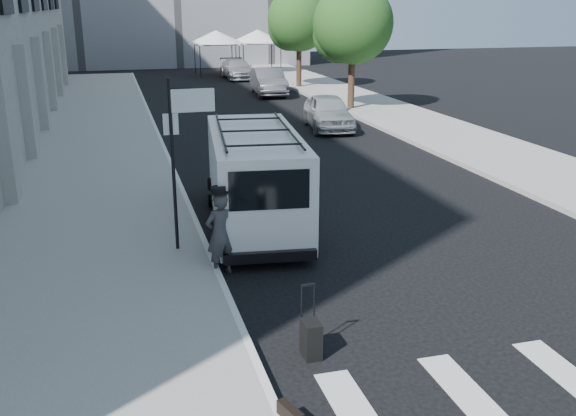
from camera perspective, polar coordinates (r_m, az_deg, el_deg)
ground at (r=11.28m, az=5.46°, el=-8.71°), size 120.00×120.00×0.00m
sidewalk_left at (r=25.89m, az=-16.45°, el=6.00°), size 4.50×48.00×0.15m
sidewalk_right at (r=32.41m, az=7.92°, el=8.78°), size 4.00×56.00×0.15m
sign_pole at (r=12.90m, az=-9.30°, el=6.98°), size 1.03×0.07×3.50m
tree_near at (r=31.63m, az=5.52°, el=15.75°), size 3.80×3.83×6.03m
tree_far at (r=40.17m, az=0.79°, el=16.22°), size 3.80×3.83×6.03m
tent_left at (r=48.09m, az=-6.42°, el=14.85°), size 4.00×4.00×3.20m
tent_right at (r=49.19m, az=-2.71°, el=15.00°), size 4.00×4.00×3.20m
businessman at (r=12.29m, az=-6.09°, el=-2.32°), size 0.70×0.58×1.63m
suitcase at (r=9.66m, az=2.06°, el=-11.50°), size 0.25×0.39×1.09m
cargo_van at (r=14.95m, az=-3.00°, el=2.77°), size 2.60×6.07×2.23m
parked_car_a at (r=27.01m, az=3.60°, el=8.52°), size 2.25×4.39×1.43m
parked_car_b at (r=37.42m, az=-1.75°, el=11.16°), size 1.94×4.69×1.51m
parked_car_c at (r=45.81m, az=-4.52°, el=12.21°), size 1.95×4.66×1.34m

